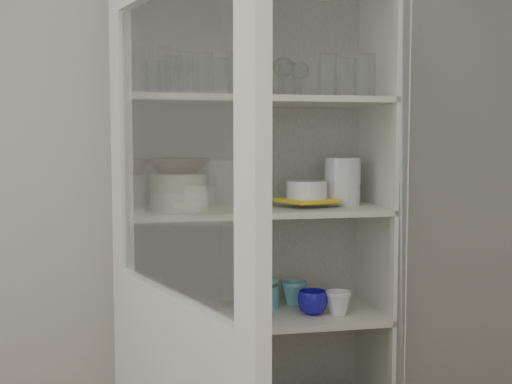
{
  "coord_description": "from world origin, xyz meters",
  "views": [
    {
      "loc": [
        -0.27,
        -1.06,
        1.51
      ],
      "look_at": [
        0.2,
        1.27,
        1.32
      ],
      "focal_mm": 45.0,
      "sensor_mm": 36.0,
      "label": 1
    }
  ],
  "objects_px": {
    "plate_stack_front": "(179,200)",
    "yellow_trivet": "(307,200)",
    "mug_blue": "(313,302)",
    "terracotta_bowl": "(178,166)",
    "mug_teal": "(294,293)",
    "goblet_1": "(233,79)",
    "mug_white": "(338,303)",
    "goblet_2": "(283,77)",
    "goblet_3": "(300,79)",
    "grey_bowl_stack": "(342,181)",
    "teal_jar": "(268,295)",
    "measuring_cups": "(162,314)",
    "glass_platter": "(307,204)",
    "cupboard_door": "(176,377)",
    "plate_stack_back": "(176,192)",
    "pantry_cabinet": "(253,287)",
    "goblet_0": "(184,75)",
    "white_canister": "(146,298)",
    "white_ramekin": "(307,190)",
    "cream_bowl": "(179,182)"
  },
  "relations": [
    {
      "from": "terracotta_bowl",
      "to": "mug_teal",
      "type": "bearing_deg",
      "value": 16.2
    },
    {
      "from": "goblet_3",
      "to": "plate_stack_back",
      "type": "bearing_deg",
      "value": 171.67
    },
    {
      "from": "plate_stack_front",
      "to": "grey_bowl_stack",
      "type": "distance_m",
      "value": 0.63
    },
    {
      "from": "grey_bowl_stack",
      "to": "plate_stack_front",
      "type": "bearing_deg",
      "value": -173.96
    },
    {
      "from": "plate_stack_back",
      "to": "white_canister",
      "type": "bearing_deg",
      "value": -134.71
    },
    {
      "from": "yellow_trivet",
      "to": "white_ramekin",
      "type": "height_order",
      "value": "white_ramekin"
    },
    {
      "from": "goblet_2",
      "to": "white_canister",
      "type": "distance_m",
      "value": 0.99
    },
    {
      "from": "goblet_1",
      "to": "terracotta_bowl",
      "type": "relative_size",
      "value": 0.71
    },
    {
      "from": "glass_platter",
      "to": "measuring_cups",
      "type": "height_order",
      "value": "glass_platter"
    },
    {
      "from": "mug_blue",
      "to": "mug_white",
      "type": "relative_size",
      "value": 1.18
    },
    {
      "from": "goblet_1",
      "to": "grey_bowl_stack",
      "type": "bearing_deg",
      "value": -11.38
    },
    {
      "from": "plate_stack_back",
      "to": "mug_white",
      "type": "bearing_deg",
      "value": -22.72
    },
    {
      "from": "pantry_cabinet",
      "to": "goblet_2",
      "type": "xyz_separation_m",
      "value": [
        0.13,
        0.04,
        0.81
      ]
    },
    {
      "from": "mug_blue",
      "to": "terracotta_bowl",
      "type": "bearing_deg",
      "value": -176.74
    },
    {
      "from": "mug_teal",
      "to": "measuring_cups",
      "type": "bearing_deg",
      "value": -145.13
    },
    {
      "from": "mug_teal",
      "to": "teal_jar",
      "type": "relative_size",
      "value": 0.99
    },
    {
      "from": "mug_teal",
      "to": "plate_stack_back",
      "type": "bearing_deg",
      "value": -166.55
    },
    {
      "from": "goblet_1",
      "to": "terracotta_bowl",
      "type": "distance_m",
      "value": 0.42
    },
    {
      "from": "goblet_0",
      "to": "terracotta_bowl",
      "type": "bearing_deg",
      "value": -102.31
    },
    {
      "from": "plate_stack_back",
      "to": "terracotta_bowl",
      "type": "height_order",
      "value": "terracotta_bowl"
    },
    {
      "from": "goblet_3",
      "to": "grey_bowl_stack",
      "type": "xyz_separation_m",
      "value": [
        0.15,
        -0.07,
        -0.39
      ]
    },
    {
      "from": "mug_blue",
      "to": "glass_platter",
      "type": "bearing_deg",
      "value": 107.9
    },
    {
      "from": "glass_platter",
      "to": "grey_bowl_stack",
      "type": "relative_size",
      "value": 1.62
    },
    {
      "from": "yellow_trivet",
      "to": "mug_teal",
      "type": "height_order",
      "value": "yellow_trivet"
    },
    {
      "from": "goblet_2",
      "to": "goblet_0",
      "type": "bearing_deg",
      "value": -177.69
    },
    {
      "from": "pantry_cabinet",
      "to": "teal_jar",
      "type": "relative_size",
      "value": 19.99
    },
    {
      "from": "mug_teal",
      "to": "teal_jar",
      "type": "distance_m",
      "value": 0.11
    },
    {
      "from": "mug_teal",
      "to": "white_canister",
      "type": "distance_m",
      "value": 0.58
    },
    {
      "from": "grey_bowl_stack",
      "to": "mug_blue",
      "type": "relative_size",
      "value": 1.6
    },
    {
      "from": "plate_stack_back",
      "to": "measuring_cups",
      "type": "bearing_deg",
      "value": -109.89
    },
    {
      "from": "goblet_1",
      "to": "plate_stack_back",
      "type": "height_order",
      "value": "goblet_1"
    },
    {
      "from": "plate_stack_back",
      "to": "teal_jar",
      "type": "height_order",
      "value": "plate_stack_back"
    },
    {
      "from": "terracotta_bowl",
      "to": "mug_teal",
      "type": "relative_size",
      "value": 2.15
    },
    {
      "from": "glass_platter",
      "to": "cupboard_door",
      "type": "bearing_deg",
      "value": -130.86
    },
    {
      "from": "plate_stack_front",
      "to": "yellow_trivet",
      "type": "bearing_deg",
      "value": 4.96
    },
    {
      "from": "glass_platter",
      "to": "mug_teal",
      "type": "relative_size",
      "value": 2.81
    },
    {
      "from": "goblet_3",
      "to": "plate_stack_front",
      "type": "bearing_deg",
      "value": -163.96
    },
    {
      "from": "measuring_cups",
      "to": "plate_stack_front",
      "type": "bearing_deg",
      "value": -20.47
    },
    {
      "from": "goblet_1",
      "to": "mug_white",
      "type": "relative_size",
      "value": 1.65
    },
    {
      "from": "cupboard_door",
      "to": "measuring_cups",
      "type": "height_order",
      "value": "cupboard_door"
    },
    {
      "from": "plate_stack_back",
      "to": "mug_blue",
      "type": "xyz_separation_m",
      "value": [
        0.49,
        -0.21,
        -0.4
      ]
    },
    {
      "from": "goblet_0",
      "to": "mug_blue",
      "type": "xyz_separation_m",
      "value": [
        0.46,
        -0.16,
        -0.84
      ]
    },
    {
      "from": "white_canister",
      "to": "terracotta_bowl",
      "type": "bearing_deg",
      "value": -34.93
    },
    {
      "from": "goblet_2",
      "to": "yellow_trivet",
      "type": "bearing_deg",
      "value": -65.97
    },
    {
      "from": "goblet_3",
      "to": "grey_bowl_stack",
      "type": "height_order",
      "value": "goblet_3"
    },
    {
      "from": "mug_blue",
      "to": "plate_stack_front",
      "type": "bearing_deg",
      "value": -176.74
    },
    {
      "from": "plate_stack_front",
      "to": "measuring_cups",
      "type": "distance_m",
      "value": 0.42
    },
    {
      "from": "terracotta_bowl",
      "to": "grey_bowl_stack",
      "type": "xyz_separation_m",
      "value": [
        0.63,
        0.07,
        -0.07
      ]
    },
    {
      "from": "mug_teal",
      "to": "cream_bowl",
      "type": "bearing_deg",
      "value": -140.95
    },
    {
      "from": "goblet_0",
      "to": "yellow_trivet",
      "type": "distance_m",
      "value": 0.66
    }
  ]
}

